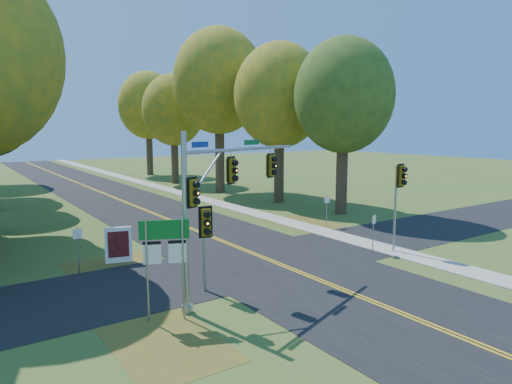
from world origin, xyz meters
TOP-DOWN VIEW (x-y plane):
  - ground at (0.00, 0.00)m, footprint 160.00×160.00m
  - road_main at (0.00, 0.00)m, footprint 8.00×160.00m
  - road_cross at (0.00, 2.00)m, footprint 60.00×6.00m
  - centerline_left at (-0.10, 0.00)m, footprint 0.10×160.00m
  - centerline_right at (0.10, 0.00)m, footprint 0.10×160.00m
  - sidewalk_east at (6.20, 0.00)m, footprint 1.60×160.00m
  - leaf_patch_w_near at (-6.50, 4.00)m, footprint 4.00×6.00m
  - leaf_patch_e at (6.80, 6.00)m, footprint 3.50×8.00m
  - leaf_patch_w_far at (-7.50, -3.00)m, footprint 3.00×5.00m
  - tree_e_a at (11.57, 8.77)m, footprint 7.20×7.20m
  - tree_e_b at (10.97, 15.58)m, footprint 7.60×7.60m
  - tree_e_c at (9.88, 23.69)m, footprint 8.80×8.80m
  - tree_e_d at (9.26, 32.87)m, footprint 7.00×7.00m
  - tree_e_e at (10.47, 43.58)m, footprint 7.80×7.80m
  - traffic_mast at (-4.40, -0.96)m, footprint 6.44×2.69m
  - east_signal_pole at (6.15, -0.64)m, footprint 0.53×0.61m
  - ped_signal_pole at (-4.55, -0.21)m, footprint 0.53×0.62m
  - route_sign_cluster at (-6.82, -1.67)m, footprint 1.50×0.67m
  - info_kiosk at (-6.04, 5.67)m, footprint 1.23×0.48m
  - reg_sign_e_north at (7.50, 5.96)m, footprint 0.39×0.06m
  - reg_sign_e_south at (5.08, -0.01)m, footprint 0.37×0.15m
  - reg_sign_w at (-8.00, 4.99)m, footprint 0.39×0.08m

SIDE VIEW (x-z plane):
  - ground at x=0.00m, z-range 0.00..0.00m
  - leaf_patch_w_near at x=-6.50m, z-range 0.00..0.01m
  - leaf_patch_e at x=6.80m, z-range 0.00..0.01m
  - leaf_patch_w_far at x=-7.50m, z-range 0.00..0.01m
  - road_cross at x=0.00m, z-range 0.00..0.02m
  - road_main at x=0.00m, z-range 0.00..0.02m
  - centerline_left at x=-0.10m, z-range 0.02..0.03m
  - centerline_right at x=0.10m, z-range 0.02..0.03m
  - sidewalk_east at x=6.20m, z-range 0.00..0.06m
  - info_kiosk at x=-6.04m, z-range 0.00..1.69m
  - reg_sign_e_south at x=5.08m, z-range 0.37..2.37m
  - reg_sign_e_north at x=7.50m, z-range 0.37..2.39m
  - reg_sign_w at x=-8.00m, z-range 0.38..2.43m
  - route_sign_cluster at x=-6.82m, z-range 0.71..4.16m
  - ped_signal_pole at x=-4.55m, z-range 0.83..4.22m
  - east_signal_pole at x=6.15m, z-range 1.17..5.71m
  - traffic_mast at x=-4.40m, z-range 0.89..7.08m
  - tree_e_d at x=9.26m, z-range 2.08..14.40m
  - tree_e_a at x=11.57m, z-range 2.16..14.90m
  - tree_e_b at x=10.97m, z-range 2.23..15.56m
  - tree_e_e at x=10.47m, z-range 2.32..16.06m
  - tree_e_c at x=9.88m, z-range 2.77..18.56m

